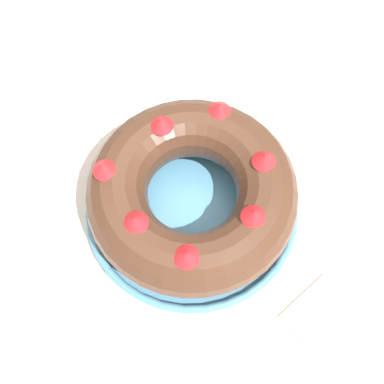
{
  "coord_description": "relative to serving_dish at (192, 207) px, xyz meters",
  "views": [
    {
      "loc": [
        0.19,
        -0.19,
        1.42
      ],
      "look_at": [
        -0.01,
        -0.01,
        0.82
      ],
      "focal_mm": 42.0,
      "sensor_mm": 36.0,
      "label": 1
    }
  ],
  "objects": [
    {
      "name": "serving_dish",
      "position": [
        0.0,
        0.0,
        0.0
      ],
      "size": [
        0.33,
        0.33,
        0.03
      ],
      "color": "#518EB2",
      "rests_on": "dining_table"
    },
    {
      "name": "bundt_cake",
      "position": [
        -0.0,
        -0.0,
        0.06
      ],
      "size": [
        0.31,
        0.31,
        0.11
      ],
      "color": "#4C2D1E",
      "rests_on": "serving_dish"
    },
    {
      "name": "cake_knife",
      "position": [
        -0.25,
        0.05,
        -0.01
      ],
      "size": [
        0.02,
        0.18,
        0.01
      ],
      "rotation": [
        0.0,
        0.0,
        0.12
      ],
      "color": "white",
      "rests_on": "dining_table"
    },
    {
      "name": "ground_plane",
      "position": [
        0.01,
        0.01,
        -0.76
      ],
      "size": [
        8.0,
        8.0,
        0.0
      ],
      "primitive_type": "plane",
      "color": "gray"
    },
    {
      "name": "dining_table",
      "position": [
        0.01,
        0.01,
        -0.09
      ],
      "size": [
        1.56,
        1.18,
        0.75
      ],
      "color": "beige",
      "rests_on": "ground_plane"
    },
    {
      "name": "serving_knife",
      "position": [
        -0.31,
        0.03,
        -0.01
      ],
      "size": [
        0.02,
        0.2,
        0.01
      ],
      "rotation": [
        0.0,
        0.0,
        -0.06
      ],
      "color": "white",
      "rests_on": "dining_table"
    },
    {
      "name": "napkin",
      "position": [
        0.28,
        0.03,
        -0.01
      ],
      "size": [
        0.14,
        0.1,
        0.0
      ],
      "primitive_type": "cube",
      "rotation": [
        0.0,
        0.0,
        0.0
      ],
      "color": "beige",
      "rests_on": "dining_table"
    },
    {
      "name": "fork",
      "position": [
        -0.28,
        0.06,
        -0.01
      ],
      "size": [
        0.02,
        0.19,
        0.01
      ],
      "rotation": [
        0.0,
        0.0,
        -0.09
      ],
      "color": "white",
      "rests_on": "dining_table"
    }
  ]
}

